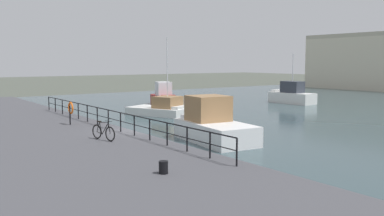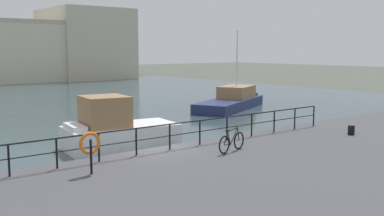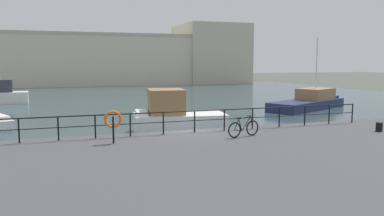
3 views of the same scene
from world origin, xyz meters
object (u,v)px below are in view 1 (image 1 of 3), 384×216
(moored_white_yacht, at_px, (292,95))
(mooring_bollard, at_px, (163,167))
(moored_blue_motorboat, at_px, (164,97))
(moored_small_launch, at_px, (162,108))
(moored_red_daysailer, at_px, (213,125))
(life_ring_stand, at_px, (71,109))
(parked_bicycle, at_px, (103,132))

(moored_white_yacht, xyz_separation_m, mooring_bollard, (20.99, -30.94, 0.33))
(moored_white_yacht, distance_m, moored_blue_motorboat, 15.09)
(moored_small_launch, xyz_separation_m, moored_white_yacht, (-0.35, 18.21, 0.35))
(mooring_bollard, bearing_deg, moored_red_daysailer, 132.89)
(moored_white_yacht, bearing_deg, mooring_bollard, 121.90)
(moored_small_launch, xyz_separation_m, moored_blue_motorboat, (-7.43, 4.89, 0.29))
(moored_blue_motorboat, xyz_separation_m, life_ring_stand, (15.22, -16.20, 1.13))
(moored_white_yacht, height_order, life_ring_stand, moored_white_yacht)
(moored_small_launch, relative_size, moored_white_yacht, 1.21)
(moored_red_daysailer, xyz_separation_m, moored_blue_motorboat, (-20.08, 9.01, -0.08))
(moored_white_yacht, bearing_deg, parked_bicycle, 112.74)
(moored_red_daysailer, relative_size, parked_bicycle, 3.51)
(moored_small_launch, distance_m, moored_red_daysailer, 13.31)
(parked_bicycle, bearing_deg, moored_small_launch, 126.03)
(moored_red_daysailer, xyz_separation_m, life_ring_stand, (-4.86, -7.19, 1.05))
(moored_white_yacht, xyz_separation_m, life_ring_stand, (8.13, -29.53, 1.08))
(moored_white_yacht, distance_m, mooring_bollard, 37.39)
(moored_small_launch, relative_size, moored_red_daysailer, 1.16)
(moored_white_yacht, distance_m, parked_bicycle, 33.13)
(moored_red_daysailer, relative_size, life_ring_stand, 4.36)
(moored_blue_motorboat, bearing_deg, moored_small_launch, -13.81)
(moored_small_launch, height_order, life_ring_stand, moored_small_launch)
(moored_red_daysailer, bearing_deg, parked_bicycle, 104.79)
(moored_blue_motorboat, relative_size, life_ring_stand, 4.14)
(moored_red_daysailer, bearing_deg, moored_blue_motorboat, -16.80)
(parked_bicycle, bearing_deg, mooring_bollard, -20.55)
(moored_small_launch, bearing_deg, moored_blue_motorboat, 122.93)
(moored_red_daysailer, xyz_separation_m, moored_white_yacht, (-13.00, 22.33, -0.03))
(life_ring_stand, bearing_deg, moored_blue_motorboat, 133.20)
(moored_white_yacht, xyz_separation_m, parked_bicycle, (14.00, -30.03, 0.49))
(moored_white_yacht, bearing_deg, moored_blue_motorboat, 59.74)
(moored_white_yacht, xyz_separation_m, moored_blue_motorboat, (-7.09, -13.33, -0.05))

